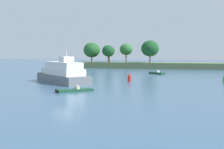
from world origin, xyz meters
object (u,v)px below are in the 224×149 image
at_px(fishing_skiff, 75,90).
at_px(white_riverboat, 63,73).
at_px(channel_buoy_red, 129,78).
at_px(small_motorboat, 157,73).

relative_size(fishing_skiff, white_riverboat, 0.35).
relative_size(fishing_skiff, channel_buoy_red, 2.85).
bearing_deg(white_riverboat, small_motorboat, 61.83).
relative_size(small_motorboat, channel_buoy_red, 2.56).
bearing_deg(channel_buoy_red, white_riverboat, -155.81).
xyz_separation_m(fishing_skiff, channel_buoy_red, (4.96, 18.58, 0.60)).
height_order(fishing_skiff, small_motorboat, small_motorboat).
distance_m(fishing_skiff, channel_buoy_red, 19.24).
bearing_deg(fishing_skiff, channel_buoy_red, 75.04).
xyz_separation_m(white_riverboat, channel_buoy_red, (12.70, 5.70, -1.04)).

